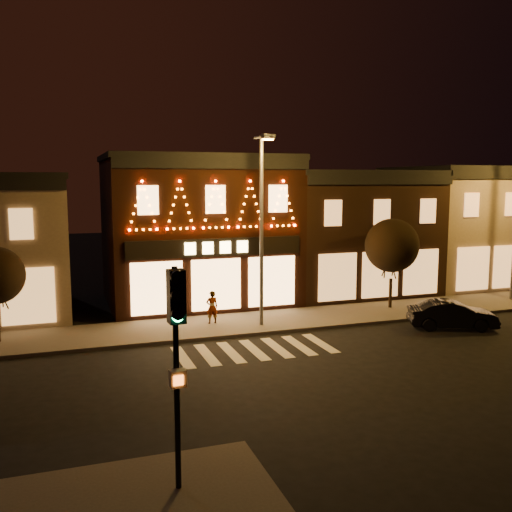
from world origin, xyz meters
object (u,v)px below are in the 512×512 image
traffic_signal_near (177,336)px  dark_sedan (452,315)px  pedestrian (212,307)px  streetlamp_mid (262,216)px

traffic_signal_near → dark_sedan: traffic_signal_near is taller
pedestrian → dark_sedan: bearing=157.9°
streetlamp_mid → dark_sedan: size_ratio=2.19×
pedestrian → streetlamp_mid: bearing=147.7°
traffic_signal_near → dark_sedan: bearing=29.4°
dark_sedan → streetlamp_mid: bearing=93.9°
dark_sedan → pedestrian: pedestrian is taller
traffic_signal_near → streetlamp_mid: (6.54, 12.85, 1.64)m
streetlamp_mid → dark_sedan: streetlamp_mid is taller
streetlamp_mid → dark_sedan: bearing=-29.2°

